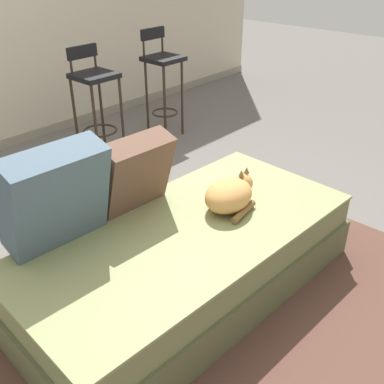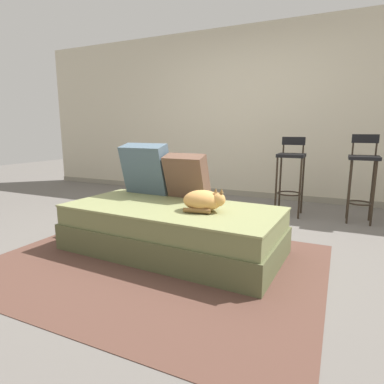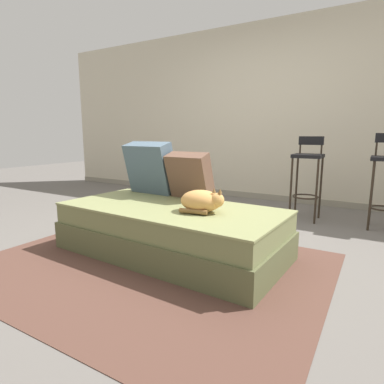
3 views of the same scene
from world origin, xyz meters
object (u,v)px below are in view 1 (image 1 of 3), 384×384
throw_pillow_corner (55,197)px  cat (230,194)px  bar_stool_near_window (95,93)px  bar_stool_by_doorway (163,73)px  throw_pillow_middle (134,173)px  couch (187,259)px

throw_pillow_corner → cat: 0.93m
cat → bar_stool_near_window: bearing=76.3°
throw_pillow_corner → bar_stool_by_doorway: bearing=33.4°
throw_pillow_middle → bar_stool_by_doorway: 2.08m
throw_pillow_corner → couch: bearing=-37.6°
bar_stool_by_doorway → couch: bearing=-131.7°
throw_pillow_corner → bar_stool_near_window: bar_stool_near_window is taller
cat → bar_stool_near_window: (0.43, 1.76, 0.11)m
throw_pillow_corner → bar_stool_near_window: 1.83m
cat → bar_stool_by_doorway: 2.15m
throw_pillow_corner → throw_pillow_middle: 0.47m
throw_pillow_corner → bar_stool_near_window: bearing=47.1°
couch → bar_stool_by_doorway: size_ratio=1.91×
bar_stool_near_window → cat: bearing=-103.7°
throw_pillow_middle → bar_stool_by_doorway: (1.57, 1.37, -0.01)m
cat → couch: bearing=174.0°
cat → bar_stool_by_doorway: (1.22, 1.76, 0.12)m
bar_stool_near_window → bar_stool_by_doorway: size_ratio=0.96×
throw_pillow_corner → throw_pillow_middle: size_ratio=1.20×
throw_pillow_middle → bar_stool_by_doorway: bearing=41.1°
throw_pillow_middle → bar_stool_by_doorway: bar_stool_by_doorway is taller
throw_pillow_corner → throw_pillow_middle: throw_pillow_corner is taller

